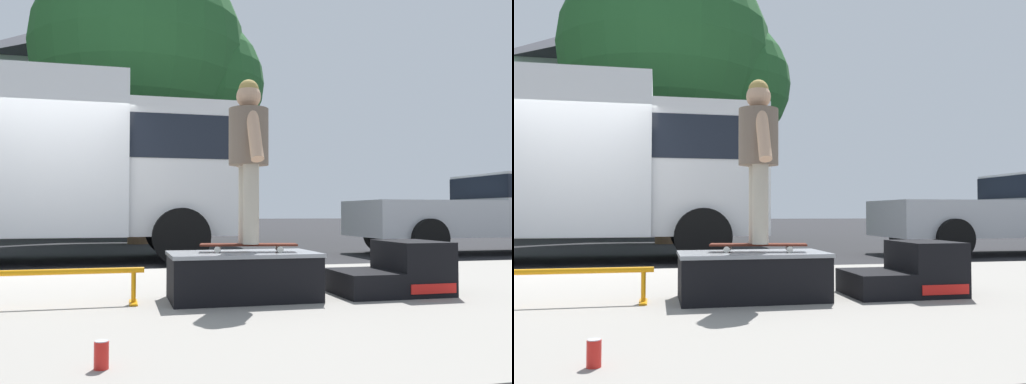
% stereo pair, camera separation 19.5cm
% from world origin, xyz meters
% --- Properties ---
extents(ground_plane, '(140.00, 140.00, 0.00)m').
position_xyz_m(ground_plane, '(0.00, 0.00, 0.00)').
color(ground_plane, black).
extents(skate_box, '(1.19, 0.67, 0.38)m').
position_xyz_m(skate_box, '(2.00, -3.15, 0.32)').
color(skate_box, black).
rests_on(skate_box, sidewalk_slab).
extents(kicker_ramp, '(0.93, 0.68, 0.45)m').
position_xyz_m(kicker_ramp, '(3.38, -3.15, 0.31)').
color(kicker_ramp, black).
rests_on(kicker_ramp, sidewalk_slab).
extents(grind_rail, '(1.24, 0.28, 0.28)m').
position_xyz_m(grind_rail, '(0.61, -3.13, 0.32)').
color(grind_rail, orange).
rests_on(grind_rail, sidewalk_slab).
extents(skateboard, '(0.80, 0.35, 0.07)m').
position_xyz_m(skateboard, '(2.05, -3.15, 0.56)').
color(skateboard, '#4C1E14').
rests_on(skateboard, skate_box).
extents(skater_kid, '(0.33, 0.69, 1.34)m').
position_xyz_m(skater_kid, '(2.05, -3.15, 1.36)').
color(skater_kid, '#B7AD99').
rests_on(skater_kid, skateboard).
extents(soda_can, '(0.07, 0.07, 0.13)m').
position_xyz_m(soda_can, '(0.97, -4.89, 0.18)').
color(soda_can, red).
rests_on(soda_can, sidewalk_slab).
extents(box_truck, '(6.91, 2.63, 3.05)m').
position_xyz_m(box_truck, '(-0.36, 2.20, 1.70)').
color(box_truck, white).
rests_on(box_truck, ground).
extents(pickup_truck_silver, '(5.70, 2.09, 1.61)m').
position_xyz_m(pickup_truck_silver, '(8.55, 2.20, 0.89)').
color(pickup_truck_silver, '#B2B5BA').
rests_on(pickup_truck_silver, ground).
extents(street_tree_main, '(6.23, 5.67, 7.92)m').
position_xyz_m(street_tree_main, '(1.83, 7.30, 4.92)').
color(street_tree_main, brown).
rests_on(street_tree_main, ground).
extents(house_behind, '(9.54, 8.23, 8.40)m').
position_xyz_m(house_behind, '(-1.31, 15.23, 4.24)').
color(house_behind, silver).
rests_on(house_behind, ground).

